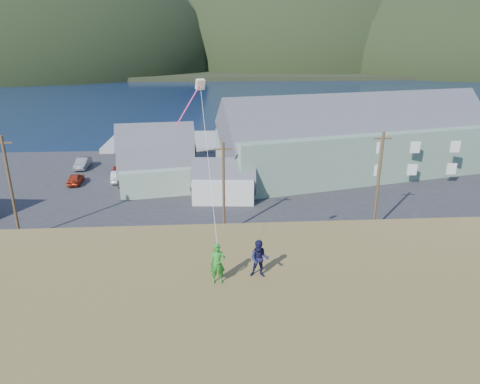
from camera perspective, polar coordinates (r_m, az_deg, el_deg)
name	(u,v)px	position (r m, az deg, el deg)	size (l,w,h in m)	color
ground	(227,242)	(38.38, -1.75, -6.67)	(900.00, 900.00, 0.00)	#0A1638
grass_strip	(228,252)	(36.56, -1.63, -7.96)	(110.00, 8.00, 0.10)	#4C3D19
waterfront_lot	(222,183)	(54.16, -2.45, 1.24)	(72.00, 36.00, 0.12)	#28282B
wharf	(184,141)	(76.43, -7.45, 6.73)	(26.00, 14.00, 0.90)	gray
far_shore	(211,64)	(364.86, -3.83, 16.68)	(900.00, 320.00, 2.00)	black
far_hills	(262,65)	(316.38, 2.94, 16.50)	(760.00, 265.00, 143.00)	black
lodge	(360,138)	(58.66, 15.72, 6.93)	(38.33, 19.15, 12.99)	slate
shed_palegreen_near	(157,171)	(51.50, -11.03, 2.77)	(9.91, 7.15, 6.58)	gray
shed_white	(224,181)	(47.72, -2.19, 1.45)	(7.49, 5.26, 5.69)	silver
shed_palegreen_far	(156,147)	(62.30, -11.17, 5.94)	(11.73, 7.57, 7.45)	slate
utility_poles	(207,187)	(37.98, -4.48, 0.64)	(32.59, 0.24, 9.44)	#47331E
parked_cars	(160,167)	(59.44, -10.60, 3.35)	(22.47, 12.13, 1.55)	#A02C13
kite_flyer_green	(217,264)	(18.01, -3.02, -9.53)	(0.65, 0.42, 1.77)	#227C21
kite_flyer_navy	(259,259)	(18.48, 2.62, -8.89)	(0.82, 0.64, 1.68)	#15163B
kite_rig	(199,89)	(23.52, -5.54, 13.46)	(0.98, 4.25, 9.77)	beige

